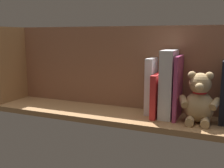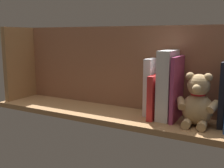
# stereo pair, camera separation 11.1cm
# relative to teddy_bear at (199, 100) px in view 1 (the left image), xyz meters

# --- Properties ---
(ground_plane) EXTENTS (1.10, 0.24, 0.02)m
(ground_plane) POSITION_rel_teddy_bear_xyz_m (0.35, -0.01, -0.09)
(ground_plane) COLOR #A87A4C
(shelf_back_panel) EXTENTS (1.10, 0.02, 0.35)m
(shelf_back_panel) POSITION_rel_teddy_bear_xyz_m (0.35, -0.11, 0.09)
(shelf_back_panel) COLOR #996247
(shelf_back_panel) RESTS_ON ground_plane
(shelf_side_divider) EXTENTS (0.02, 0.18, 0.35)m
(shelf_side_divider) POSITION_rel_teddy_bear_xyz_m (0.87, -0.01, 0.09)
(shelf_side_divider) COLOR #A87A4C
(shelf_side_divider) RESTS_ON ground_plane
(book_2) EXTENTS (0.02, 0.11, 0.23)m
(book_2) POSITION_rel_teddy_bear_xyz_m (-0.08, -0.04, 0.03)
(book_2) COLOR black
(book_2) RESTS_ON ground_plane
(teddy_bear) EXTENTS (0.15, 0.12, 0.19)m
(teddy_bear) POSITION_rel_teddy_bear_xyz_m (0.00, 0.00, 0.00)
(teddy_bear) COLOR tan
(teddy_bear) RESTS_ON ground_plane
(book_3) EXTENTS (0.01, 0.14, 0.24)m
(book_3) POSITION_rel_teddy_bear_xyz_m (0.08, -0.02, 0.04)
(book_3) COLOR #B23F72
(book_3) RESTS_ON ground_plane
(dictionary_thick_white) EXTENTS (0.05, 0.13, 0.26)m
(dictionary_thick_white) POSITION_rel_teddy_bear_xyz_m (0.12, -0.03, 0.05)
(dictionary_thick_white) COLOR silver
(dictionary_thick_white) RESTS_ON ground_plane
(book_4) EXTENTS (0.02, 0.14, 0.17)m
(book_4) POSITION_rel_teddy_bear_xyz_m (0.16, -0.02, 0.00)
(book_4) COLOR red
(book_4) RESTS_ON ground_plane
(book_5) EXTENTS (0.03, 0.09, 0.23)m
(book_5) POSITION_rel_teddy_bear_xyz_m (0.19, -0.05, 0.03)
(book_5) COLOR silver
(book_5) RESTS_ON ground_plane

